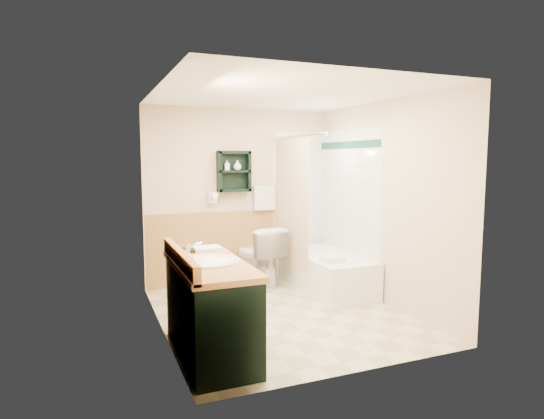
% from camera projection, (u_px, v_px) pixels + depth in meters
% --- Properties ---
extents(floor, '(3.00, 3.00, 0.00)m').
position_uv_depth(floor, '(282.00, 314.00, 5.05)').
color(floor, '#C4B88F').
rests_on(floor, ground).
extents(back_wall, '(2.60, 0.04, 2.40)m').
position_uv_depth(back_wall, '(239.00, 196.00, 6.32)').
color(back_wall, beige).
rests_on(back_wall, ground).
extents(left_wall, '(0.04, 3.00, 2.40)m').
position_uv_depth(left_wall, '(158.00, 212.00, 4.42)').
color(left_wall, beige).
rests_on(left_wall, ground).
extents(right_wall, '(0.04, 3.00, 2.40)m').
position_uv_depth(right_wall, '(383.00, 203.00, 5.41)').
color(right_wall, beige).
rests_on(right_wall, ground).
extents(ceiling, '(2.60, 3.00, 0.04)m').
position_uv_depth(ceiling, '(282.00, 92.00, 4.78)').
color(ceiling, white).
rests_on(ceiling, back_wall).
extents(wainscot_left, '(2.98, 2.98, 1.00)m').
position_uv_depth(wainscot_left, '(163.00, 282.00, 4.51)').
color(wainscot_left, tan).
rests_on(wainscot_left, left_wall).
extents(wainscot_back, '(2.58, 2.58, 1.00)m').
position_uv_depth(wainscot_back, '(240.00, 246.00, 6.36)').
color(wainscot_back, tan).
rests_on(wainscot_back, back_wall).
extents(mirror_frame, '(1.30, 1.30, 1.00)m').
position_uv_depth(mirror_frame, '(172.00, 184.00, 3.90)').
color(mirror_frame, brown).
rests_on(mirror_frame, left_wall).
extents(mirror_glass, '(1.20, 1.20, 0.90)m').
position_uv_depth(mirror_glass, '(172.00, 184.00, 3.90)').
color(mirror_glass, white).
rests_on(mirror_glass, left_wall).
extents(tile_right, '(1.50, 1.50, 2.10)m').
position_uv_depth(tile_right, '(347.00, 209.00, 6.10)').
color(tile_right, white).
rests_on(tile_right, right_wall).
extents(tile_back, '(0.95, 0.95, 2.10)m').
position_uv_depth(tile_back, '(306.00, 204.00, 6.67)').
color(tile_back, white).
rests_on(tile_back, back_wall).
extents(tile_accent, '(1.50, 1.50, 0.10)m').
position_uv_depth(tile_accent, '(348.00, 145.00, 6.00)').
color(tile_accent, '#124031').
rests_on(tile_accent, right_wall).
extents(wall_shelf, '(0.45, 0.15, 0.55)m').
position_uv_depth(wall_shelf, '(234.00, 171.00, 6.13)').
color(wall_shelf, black).
rests_on(wall_shelf, back_wall).
extents(hair_dryer, '(0.10, 0.24, 0.18)m').
position_uv_depth(hair_dryer, '(212.00, 198.00, 6.08)').
color(hair_dryer, white).
rests_on(hair_dryer, back_wall).
extents(towel_bar, '(0.40, 0.06, 0.40)m').
position_uv_depth(towel_bar, '(264.00, 185.00, 6.37)').
color(towel_bar, silver).
rests_on(towel_bar, back_wall).
extents(curtain_rod, '(0.03, 1.60, 0.03)m').
position_uv_depth(curtain_rod, '(297.00, 136.00, 5.72)').
color(curtain_rod, silver).
rests_on(curtain_rod, back_wall).
extents(shower_curtain, '(1.05, 1.05, 1.70)m').
position_uv_depth(shower_curtain, '(291.00, 202.00, 5.97)').
color(shower_curtain, beige).
rests_on(shower_curtain, curtain_rod).
extents(vanity, '(0.59, 1.31, 0.83)m').
position_uv_depth(vanity, '(210.00, 309.00, 3.96)').
color(vanity, black).
rests_on(vanity, ground).
extents(bathtub, '(0.71, 1.50, 0.47)m').
position_uv_depth(bathtub, '(327.00, 272.00, 5.97)').
color(bathtub, white).
rests_on(bathtub, ground).
extents(toilet, '(0.62, 0.90, 0.80)m').
position_uv_depth(toilet, '(258.00, 256.00, 6.15)').
color(toilet, white).
rests_on(toilet, ground).
extents(counter_towel, '(0.26, 0.20, 0.04)m').
position_uv_depth(counter_towel, '(207.00, 249.00, 4.38)').
color(counter_towel, silver).
rests_on(counter_towel, vanity).
extents(vanity_book, '(0.16, 0.04, 0.21)m').
position_uv_depth(vanity_book, '(178.00, 241.00, 4.35)').
color(vanity_book, black).
rests_on(vanity_book, vanity).
extents(tub_towel, '(0.26, 0.21, 0.07)m').
position_uv_depth(tub_towel, '(333.00, 259.00, 5.50)').
color(tub_towel, silver).
rests_on(tub_towel, bathtub).
extents(soap_bottle_a, '(0.07, 0.14, 0.06)m').
position_uv_depth(soap_bottle_a, '(227.00, 168.00, 6.09)').
color(soap_bottle_a, white).
rests_on(soap_bottle_a, wall_shelf).
extents(soap_bottle_b, '(0.13, 0.15, 0.11)m').
position_uv_depth(soap_bottle_b, '(237.00, 166.00, 6.14)').
color(soap_bottle_b, white).
rests_on(soap_bottle_b, wall_shelf).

